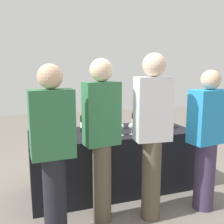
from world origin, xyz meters
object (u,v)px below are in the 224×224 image
object	(u,v)px
wine_bottle_1	(83,123)
wine_bottle_6	(144,119)
wine_bottle_5	(135,120)
guest_1	(102,134)
guest_3	(207,137)
wine_bottle_2	(94,122)
ice_bucket	(158,121)
guest_2	(153,130)
wine_bottle_3	(102,122)
wine_glass_1	(121,127)
wine_glass_2	(132,126)
wine_glass_0	(88,129)
wine_glass_3	(154,125)
server_pouring	(102,116)
wine_bottle_0	(44,124)
guest_0	(53,148)
wine_bottle_4	(117,120)

from	to	relation	value
wine_bottle_1	wine_bottle_6	size ratio (longest dim) A/B	1.06
wine_bottle_5	wine_bottle_1	bearing A→B (deg)	179.09
guest_1	guest_3	xyz separation A→B (m)	(1.15, -0.14, -0.09)
wine_bottle_2	wine_bottle_5	distance (m)	0.56
ice_bucket	guest_2	bearing A→B (deg)	-123.05
wine_bottle_3	wine_bottle_5	distance (m)	0.44
wine_glass_1	wine_glass_2	size ratio (longest dim) A/B	1.03
wine_bottle_2	wine_glass_0	size ratio (longest dim) A/B	2.20
wine_glass_3	guest_3	world-z (taller)	guest_3
wine_glass_2	server_pouring	bearing A→B (deg)	98.75
wine_bottle_1	wine_bottle_2	size ratio (longest dim) A/B	0.97
wine_bottle_1	wine_glass_0	world-z (taller)	wine_bottle_1
wine_bottle_0	guest_2	xyz separation A→B (m)	(0.98, -0.95, 0.07)
wine_bottle_3	guest_0	distance (m)	1.17
wine_bottle_5	guest_0	bearing A→B (deg)	-143.08
wine_glass_3	ice_bucket	bearing A→B (deg)	46.29
wine_bottle_2	guest_3	xyz separation A→B (m)	(1.03, -0.86, -0.06)
wine_bottle_1	wine_glass_1	distance (m)	0.50
wine_bottle_2	guest_3	world-z (taller)	guest_3
wine_bottle_2	guest_0	distance (m)	1.05
wine_glass_0	wine_bottle_3	bearing A→B (deg)	49.54
wine_bottle_3	wine_bottle_0	bearing A→B (deg)	174.88
wine_bottle_4	wine_glass_1	world-z (taller)	wine_bottle_4
wine_bottle_0	wine_bottle_2	world-z (taller)	wine_bottle_2
wine_glass_1	wine_glass_0	bearing A→B (deg)	176.07
wine_glass_0	wine_bottle_0	bearing A→B (deg)	140.44
wine_glass_2	ice_bucket	world-z (taller)	ice_bucket
wine_bottle_2	wine_bottle_5	size ratio (longest dim) A/B	1.11
wine_bottle_3	wine_glass_1	size ratio (longest dim) A/B	2.14
wine_bottle_6	wine_glass_3	bearing A→B (deg)	-92.05
wine_bottle_0	ice_bucket	world-z (taller)	wine_bottle_0
wine_glass_0	guest_0	xyz separation A→B (m)	(-0.46, -0.60, -0.00)
guest_3	wine_bottle_4	bearing A→B (deg)	120.95
wine_bottle_3	ice_bucket	xyz separation A→B (m)	(0.73, -0.16, -0.01)
wine_bottle_0	guest_0	xyz separation A→B (m)	(-0.01, -0.98, -0.01)
guest_0	guest_3	bearing A→B (deg)	-2.31
wine_bottle_4	guest_0	distance (m)	1.29
wine_bottle_1	ice_bucket	size ratio (longest dim) A/B	1.44
wine_glass_2	wine_glass_3	world-z (taller)	wine_glass_2
wine_glass_2	wine_glass_3	distance (m)	0.30
wine_bottle_0	wine_bottle_5	size ratio (longest dim) A/B	1.08
wine_bottle_3	server_pouring	distance (m)	0.49
wine_glass_2	guest_2	bearing A→B (deg)	-91.03
guest_1	ice_bucket	bearing A→B (deg)	25.20
wine_bottle_2	wine_glass_2	xyz separation A→B (m)	(0.39, -0.29, -0.02)
wine_bottle_3	wine_glass_2	bearing A→B (deg)	-51.74
wine_bottle_0	wine_bottle_3	bearing A→B (deg)	-5.12
wine_bottle_2	guest_2	xyz separation A→B (m)	(0.38, -0.84, 0.06)
server_pouring	guest_0	world-z (taller)	guest_0
wine_bottle_5	guest_0	size ratio (longest dim) A/B	0.18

